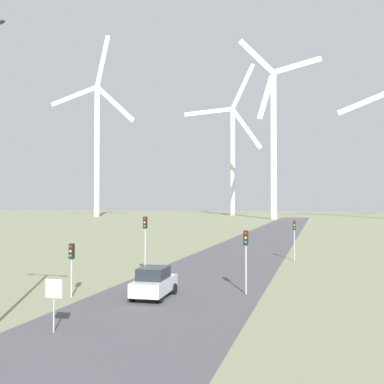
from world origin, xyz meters
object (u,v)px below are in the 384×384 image
traffic_light_post_near_right (246,247)px  traffic_light_post_mid_right (294,231)px  traffic_light_post_mid_left (145,233)px  traffic_light_post_near_left (71,258)px  wind_turbine_center (273,131)px  wind_turbine_far_left (97,137)px  wind_turbine_left (233,149)px  stop_sign_near (54,295)px  car_approaching (154,282)px

traffic_light_post_near_right → traffic_light_post_mid_right: traffic_light_post_near_right is taller
traffic_light_post_mid_left → traffic_light_post_near_left: bearing=-99.6°
traffic_light_post_mid_right → wind_turbine_center: wind_turbine_center is taller
traffic_light_post_near_left → wind_turbine_far_left: size_ratio=0.04×
traffic_light_post_mid_left → wind_turbine_far_left: (-73.99, 132.74, 29.07)m
traffic_light_post_near_left → traffic_light_post_mid_right: (11.94, 20.90, 0.51)m
traffic_light_post_near_right → wind_turbine_center: (-10.62, 130.06, 27.80)m
traffic_light_post_mid_right → wind_turbine_left: (-35.81, 159.56, 27.70)m
wind_turbine_far_left → traffic_light_post_mid_left: bearing=-60.9°
stop_sign_near → traffic_light_post_near_left: size_ratio=0.72×
stop_sign_near → traffic_light_post_near_left: 7.32m
traffic_light_post_mid_left → traffic_light_post_near_right: bearing=-27.7°
traffic_light_post_mid_right → stop_sign_near: bearing=-107.9°
traffic_light_post_mid_left → wind_turbine_left: wind_turbine_left is taller
traffic_light_post_mid_right → car_approaching: traffic_light_post_mid_right is taller
traffic_light_post_near_left → wind_turbine_center: size_ratio=0.05×
stop_sign_near → wind_turbine_far_left: 168.72m
traffic_light_post_near_right → wind_turbine_far_left: bearing=121.0°
stop_sign_near → wind_turbine_far_left: size_ratio=0.03×
stop_sign_near → wind_turbine_far_left: wind_turbine_far_left is taller
wind_turbine_left → car_approaching: bearing=-80.9°
traffic_light_post_near_left → traffic_light_post_mid_right: bearing=60.3°
car_approaching → wind_turbine_center: 136.03m
traffic_light_post_near_right → traffic_light_post_mid_right: 17.18m
traffic_light_post_mid_left → car_approaching: 8.15m
traffic_light_post_near_left → traffic_light_post_mid_left: (1.40, 8.29, 0.98)m
traffic_light_post_near_left → wind_turbine_far_left: bearing=117.2°
traffic_light_post_near_right → traffic_light_post_mid_left: size_ratio=0.86×
traffic_light_post_mid_left → wind_turbine_center: wind_turbine_center is taller
stop_sign_near → traffic_light_post_mid_right: 28.92m
car_approaching → wind_turbine_far_left: (-77.36, 139.75, 31.49)m
traffic_light_post_mid_left → car_approaching: (3.37, -7.01, -2.42)m
traffic_light_post_near_left → car_approaching: 5.15m
stop_sign_near → traffic_light_post_mid_left: traffic_light_post_mid_left is taller
stop_sign_near → car_approaching: size_ratio=0.55×
traffic_light_post_near_left → wind_turbine_left: wind_turbine_left is taller
traffic_light_post_mid_right → wind_turbine_left: bearing=102.7°
wind_turbine_far_left → wind_turbine_center: (71.83, -7.12, -1.73)m
wind_turbine_left → wind_turbine_center: (23.12, -46.55, 0.10)m
wind_turbine_far_left → wind_turbine_center: bearing=-5.7°
traffic_light_post_mid_left → wind_turbine_center: bearing=91.0°
traffic_light_post_mid_left → traffic_light_post_mid_right: size_ratio=1.17×
traffic_light_post_near_right → wind_turbine_far_left: wind_turbine_far_left is taller
car_approaching → traffic_light_post_mid_left: bearing=115.7°
traffic_light_post_mid_left → wind_turbine_center: (-2.16, 125.62, 27.34)m
traffic_light_post_near_right → traffic_light_post_mid_left: traffic_light_post_mid_left is taller
traffic_light_post_mid_right → wind_turbine_far_left: wind_turbine_far_left is taller
traffic_light_post_mid_right → wind_turbine_center: size_ratio=0.06×
traffic_light_post_near_left → traffic_light_post_near_right: size_ratio=0.82×
wind_turbine_far_left → wind_turbine_left: (48.71, 39.43, -1.83)m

